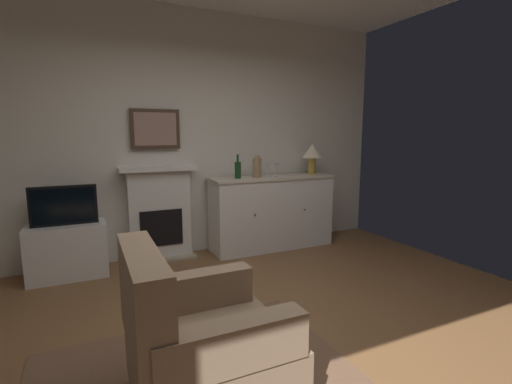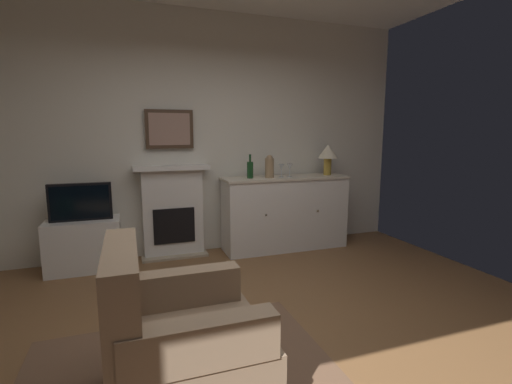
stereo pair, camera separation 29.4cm
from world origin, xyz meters
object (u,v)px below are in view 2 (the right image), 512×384
object	(u,v)px
table_lamp	(328,154)
armchair	(178,339)
wine_glass_left	(281,168)
wine_glass_center	(290,167)
sideboard_cabinet	(285,213)
tv_cabinet	(84,245)
vase_decorative	(270,166)
tv_set	(80,202)
framed_picture	(170,129)
fireplace_unit	(173,211)
wine_bottle	(250,169)

from	to	relation	value
table_lamp	armchair	xyz separation A→B (m)	(-2.27, -2.36, -0.83)
wine_glass_left	wine_glass_center	xyz separation A→B (m)	(0.11, -0.01, 0.00)
sideboard_cabinet	wine_glass_center	bearing A→B (deg)	-61.97
wine_glass_center	tv_cabinet	size ratio (longest dim) A/B	0.22
vase_decorative	armchair	world-z (taller)	vase_decorative
wine_glass_left	table_lamp	bearing A→B (deg)	4.46
vase_decorative	tv_set	bearing A→B (deg)	178.87
framed_picture	wine_glass_left	distance (m)	1.42
wine_glass_center	tv_set	distance (m)	2.41
fireplace_unit	table_lamp	xyz separation A→B (m)	(1.99, -0.18, 0.66)
framed_picture	fireplace_unit	bearing A→B (deg)	-90.00
armchair	vase_decorative	bearing A→B (deg)	58.19
table_lamp	wine_bottle	distance (m)	1.09
framed_picture	vase_decorative	xyz separation A→B (m)	(1.15, -0.27, -0.45)
wine_bottle	wine_glass_left	xyz separation A→B (m)	(0.39, -0.04, 0.01)
tv_set	armchair	distance (m)	2.48
wine_glass_left	armchair	bearing A→B (deg)	-124.58
tv_set	armchair	xyz separation A→B (m)	(0.69, -2.35, -0.37)
wine_bottle	wine_glass_left	world-z (taller)	wine_bottle
sideboard_cabinet	wine_glass_center	size ratio (longest dim) A/B	9.75
sideboard_cabinet	framed_picture	bearing A→B (deg)	170.90
tv_cabinet	armchair	bearing A→B (deg)	-73.74
table_lamp	sideboard_cabinet	bearing A→B (deg)	-180.00
framed_picture	table_lamp	xyz separation A→B (m)	(1.99, -0.22, -0.31)
sideboard_cabinet	wine_glass_left	bearing A→B (deg)	-146.13
wine_bottle	armchair	distance (m)	2.72
wine_glass_left	vase_decorative	xyz separation A→B (m)	(-0.16, 0.00, 0.02)
fireplace_unit	sideboard_cabinet	size ratio (longest dim) A/B	0.68
tv_cabinet	armchair	xyz separation A→B (m)	(0.69, -2.38, 0.10)
tv_cabinet	armchair	distance (m)	2.48
wine_glass_center	vase_decorative	bearing A→B (deg)	178.21
fireplace_unit	vase_decorative	distance (m)	1.29
framed_picture	tv_set	size ratio (longest dim) A/B	0.89
tv_cabinet	vase_decorative	bearing A→B (deg)	-1.75
tv_cabinet	tv_set	xyz separation A→B (m)	(-0.00, -0.02, 0.48)
wine_bottle	armchair	world-z (taller)	wine_bottle
framed_picture	vase_decorative	size ratio (longest dim) A/B	1.96
framed_picture	tv_cabinet	world-z (taller)	framed_picture
fireplace_unit	framed_picture	world-z (taller)	framed_picture
fireplace_unit	wine_glass_center	world-z (taller)	fireplace_unit
tv_set	wine_glass_center	bearing A→B (deg)	-1.20
fireplace_unit	framed_picture	size ratio (longest dim) A/B	2.00
wine_glass_center	tv_set	size ratio (longest dim) A/B	0.27
armchair	wine_glass_center	bearing A→B (deg)	53.55
fireplace_unit	vase_decorative	bearing A→B (deg)	-11.15
tv_set	sideboard_cabinet	bearing A→B (deg)	0.20
wine_bottle	wine_glass_center	bearing A→B (deg)	-5.55
wine_glass_center	armchair	world-z (taller)	wine_glass_center
table_lamp	wine_glass_left	size ratio (longest dim) A/B	2.42
fireplace_unit	wine_glass_left	xyz separation A→B (m)	(1.31, -0.23, 0.51)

